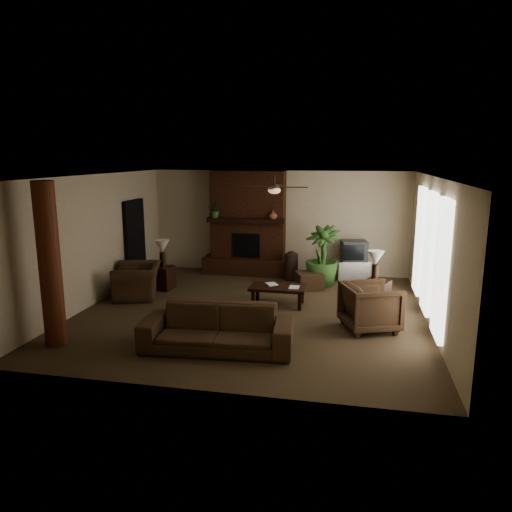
% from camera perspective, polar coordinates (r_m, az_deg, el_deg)
% --- Properties ---
extents(room_shell, '(7.00, 7.00, 7.00)m').
position_cam_1_polar(room_shell, '(9.68, -0.47, 1.26)').
color(room_shell, '#4A3A25').
rests_on(room_shell, ground).
extents(fireplace, '(2.40, 0.70, 2.80)m').
position_cam_1_polar(fireplace, '(12.99, -0.98, 2.91)').
color(fireplace, '#4A2413').
rests_on(fireplace, ground).
extents(windows, '(0.08, 3.65, 2.35)m').
position_cam_1_polar(windows, '(9.80, 19.94, 0.36)').
color(windows, white).
rests_on(windows, ground).
extents(log_column, '(0.36, 0.36, 2.80)m').
position_cam_1_polar(log_column, '(8.67, -23.44, -1.02)').
color(log_column, '#612C18').
rests_on(log_column, ground).
extents(doorway, '(0.10, 1.00, 2.10)m').
position_cam_1_polar(doorway, '(12.54, -14.28, 1.73)').
color(doorway, black).
rests_on(doorway, ground).
extents(ceiling_fan, '(1.35, 1.35, 0.37)m').
position_cam_1_polar(ceiling_fan, '(9.76, 2.21, 8.02)').
color(ceiling_fan, black).
rests_on(ceiling_fan, ceiling).
extents(sofa, '(2.56, 0.92, 0.98)m').
position_cam_1_polar(sofa, '(8.03, -4.65, -7.77)').
color(sofa, '#402C1B').
rests_on(sofa, ground).
extents(armchair_left, '(1.07, 1.33, 1.01)m').
position_cam_1_polar(armchair_left, '(11.23, -14.00, -2.28)').
color(armchair_left, '#402C1B').
rests_on(armchair_left, ground).
extents(armchair_right, '(1.16, 1.20, 0.97)m').
position_cam_1_polar(armchair_right, '(9.14, 13.53, -5.67)').
color(armchair_right, '#402C1B').
rests_on(armchair_right, ground).
extents(coffee_table, '(1.20, 0.70, 0.43)m').
position_cam_1_polar(coffee_table, '(10.34, 2.65, -3.91)').
color(coffee_table, black).
rests_on(coffee_table, ground).
extents(ottoman, '(0.77, 0.77, 0.40)m').
position_cam_1_polar(ottoman, '(11.71, 6.41, -2.96)').
color(ottoman, '#402C1B').
rests_on(ottoman, ground).
extents(tv_stand, '(0.96, 0.74, 0.50)m').
position_cam_1_polar(tv_stand, '(12.80, 11.35, -1.59)').
color(tv_stand, silver).
rests_on(tv_stand, ground).
extents(tv, '(0.74, 0.64, 0.52)m').
position_cam_1_polar(tv, '(12.68, 11.62, 0.63)').
color(tv, '#323234').
rests_on(tv, tv_stand).
extents(floor_vase, '(0.34, 0.34, 0.77)m').
position_cam_1_polar(floor_vase, '(12.43, 4.26, -0.93)').
color(floor_vase, '#30221B').
rests_on(floor_vase, ground).
extents(floor_plant, '(1.31, 1.71, 0.84)m').
position_cam_1_polar(floor_plant, '(11.99, 7.88, -1.55)').
color(floor_plant, '#345C25').
rests_on(floor_plant, ground).
extents(side_table_left, '(0.55, 0.55, 0.55)m').
position_cam_1_polar(side_table_left, '(11.84, -11.14, -2.56)').
color(side_table_left, black).
rests_on(side_table_left, ground).
extents(lamp_left, '(0.46, 0.46, 0.65)m').
position_cam_1_polar(lamp_left, '(11.72, -11.15, 0.93)').
color(lamp_left, black).
rests_on(lamp_left, side_table_left).
extents(side_table_right, '(0.66, 0.66, 0.55)m').
position_cam_1_polar(side_table_right, '(10.67, 14.20, -4.31)').
color(side_table_right, black).
rests_on(side_table_right, ground).
extents(lamp_right, '(0.42, 0.42, 0.65)m').
position_cam_1_polar(lamp_right, '(10.53, 14.13, -0.45)').
color(lamp_right, black).
rests_on(lamp_right, side_table_right).
extents(mantel_plant, '(0.41, 0.45, 0.33)m').
position_cam_1_polar(mantel_plant, '(12.82, -4.87, 5.32)').
color(mantel_plant, '#345C25').
rests_on(mantel_plant, fireplace).
extents(mantel_vase, '(0.24, 0.25, 0.22)m').
position_cam_1_polar(mantel_vase, '(12.50, 2.05, 4.93)').
color(mantel_vase, '#9A4E3D').
rests_on(mantel_vase, fireplace).
extents(book_a, '(0.20, 0.13, 0.29)m').
position_cam_1_polar(book_a, '(10.34, 1.34, -2.74)').
color(book_a, '#999999').
rests_on(book_a, coffee_table).
extents(book_b, '(0.21, 0.03, 0.29)m').
position_cam_1_polar(book_b, '(10.17, 4.00, -3.01)').
color(book_b, '#999999').
rests_on(book_b, coffee_table).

